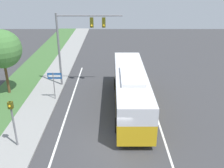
{
  "coord_description": "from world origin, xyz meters",
  "views": [
    {
      "loc": [
        0.06,
        -13.77,
        10.12
      ],
      "look_at": [
        0.04,
        5.98,
        1.69
      ],
      "focal_mm": 40.0,
      "sensor_mm": 36.0,
      "label": 1
    }
  ],
  "objects_px": {
    "bus": "(131,87)",
    "street_sign": "(55,81)",
    "pedestrian_signal": "(13,117)",
    "signal_gantry": "(77,36)"
  },
  "relations": [
    {
      "from": "signal_gantry",
      "to": "street_sign",
      "type": "distance_m",
      "value": 4.87
    },
    {
      "from": "signal_gantry",
      "to": "pedestrian_signal",
      "type": "distance_m",
      "value": 10.78
    },
    {
      "from": "signal_gantry",
      "to": "street_sign",
      "type": "relative_size",
      "value": 2.74
    },
    {
      "from": "pedestrian_signal",
      "to": "street_sign",
      "type": "xyz_separation_m",
      "value": [
        1.11,
        6.75,
        -0.33
      ]
    },
    {
      "from": "pedestrian_signal",
      "to": "bus",
      "type": "bearing_deg",
      "value": 35.17
    },
    {
      "from": "signal_gantry",
      "to": "pedestrian_signal",
      "type": "relative_size",
      "value": 2.21
    },
    {
      "from": "bus",
      "to": "street_sign",
      "type": "bearing_deg",
      "value": 168.47
    },
    {
      "from": "pedestrian_signal",
      "to": "street_sign",
      "type": "relative_size",
      "value": 1.24
    },
    {
      "from": "bus",
      "to": "pedestrian_signal",
      "type": "distance_m",
      "value": 9.4
    },
    {
      "from": "bus",
      "to": "pedestrian_signal",
      "type": "xyz_separation_m",
      "value": [
        -7.67,
        -5.41,
        0.38
      ]
    }
  ]
}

